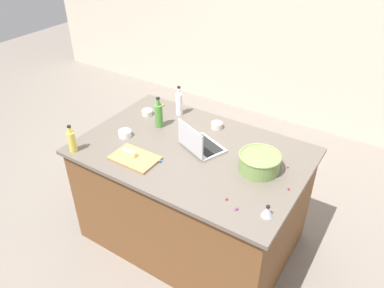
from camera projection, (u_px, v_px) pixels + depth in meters
ground_plane at (192, 234)px, 3.25m from camera, size 12.00×12.00×0.00m
wall_back at (306, 20)px, 4.20m from camera, size 8.00×0.10×2.60m
island_counter at (192, 195)px, 3.00m from camera, size 1.68×1.11×0.90m
laptop at (199, 144)px, 2.73m from camera, size 0.37×0.33×0.22m
mixing_bowl_large at (259, 162)px, 2.51m from camera, size 0.29×0.29×0.13m
bottle_oil at (72, 141)px, 2.69m from camera, size 0.06×0.06×0.21m
bottle_vinegar at (179, 103)px, 3.14m from camera, size 0.06×0.06×0.26m
bottle_olive at (159, 115)px, 2.97m from camera, size 0.07×0.07×0.26m
cutting_board at (135, 158)px, 2.65m from camera, size 0.33×0.22×0.02m
butter_stick_left at (129, 153)px, 2.65m from camera, size 0.11×0.04×0.04m
ramekin_small at (147, 113)px, 3.17m from camera, size 0.09×0.09×0.05m
ramekin_medium at (217, 125)px, 3.00m from camera, size 0.09×0.09×0.05m
ramekin_wide at (125, 134)px, 2.89m from camera, size 0.10×0.10×0.05m
kitchen_timer at (267, 211)px, 2.16m from camera, size 0.07×0.07×0.08m
candy_0 at (288, 167)px, 2.56m from camera, size 0.01×0.01×0.01m
candy_1 at (163, 105)px, 3.32m from camera, size 0.02×0.02×0.02m
candy_2 at (261, 154)px, 2.69m from camera, size 0.02×0.02×0.02m
candy_3 at (227, 199)px, 2.29m from camera, size 0.02×0.02×0.02m
candy_4 at (160, 161)px, 2.62m from camera, size 0.02×0.02×0.02m
candy_5 at (289, 189)px, 2.37m from camera, size 0.02×0.02×0.02m
candy_6 at (236, 208)px, 2.22m from camera, size 0.02×0.02×0.02m
candy_7 at (214, 120)px, 3.09m from camera, size 0.02×0.02×0.02m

